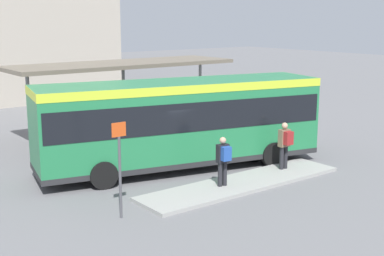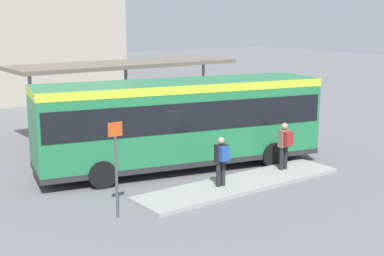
% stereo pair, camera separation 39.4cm
% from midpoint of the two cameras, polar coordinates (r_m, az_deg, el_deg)
% --- Properties ---
extents(ground_plane, '(120.00, 120.00, 0.00)m').
position_cam_midpoint_polar(ground_plane, '(20.48, -1.75, -4.30)').
color(ground_plane, slate).
extents(curb_island, '(7.90, 1.80, 0.12)m').
position_cam_midpoint_polar(curb_island, '(18.56, 4.81, -5.87)').
color(curb_island, '#9E9E99').
rests_on(curb_island, ground_plane).
extents(city_bus, '(11.07, 4.91, 3.34)m').
position_cam_midpoint_polar(city_bus, '(20.03, -1.76, 1.04)').
color(city_bus, '#237A47').
rests_on(city_bus, ground_plane).
extents(pedestrian_waiting, '(0.44, 0.46, 1.75)m').
position_cam_midpoint_polar(pedestrian_waiting, '(19.95, 9.33, -1.56)').
color(pedestrian_waiting, '#232328').
rests_on(pedestrian_waiting, curb_island).
extents(pedestrian_companion, '(0.43, 0.46, 1.68)m').
position_cam_midpoint_polar(pedestrian_companion, '(17.72, 2.73, -3.26)').
color(pedestrian_companion, '#232328').
rests_on(pedestrian_companion, curb_island).
extents(bicycle_white, '(0.48, 1.71, 0.74)m').
position_cam_midpoint_polar(bicycle_white, '(27.96, 7.62, 0.76)').
color(bicycle_white, black).
rests_on(bicycle_white, ground_plane).
extents(bicycle_red, '(0.48, 1.72, 0.74)m').
position_cam_midpoint_polar(bicycle_red, '(28.32, 6.29, 0.94)').
color(bicycle_red, black).
rests_on(bicycle_red, ground_plane).
extents(station_shelter, '(11.12, 3.42, 3.53)m').
position_cam_midpoint_polar(station_shelter, '(26.07, -7.81, 6.62)').
color(station_shelter, '#706656').
rests_on(station_shelter, ground_plane).
extents(potted_planter_near_shelter, '(1.02, 1.02, 1.38)m').
position_cam_midpoint_polar(potted_planter_near_shelter, '(24.52, -3.15, 0.07)').
color(potted_planter_near_shelter, slate).
rests_on(potted_planter_near_shelter, ground_plane).
extents(potted_planter_far_side, '(0.86, 0.86, 1.25)m').
position_cam_midpoint_polar(potted_planter_far_side, '(22.88, -11.79, -1.16)').
color(potted_planter_far_side, slate).
rests_on(potted_planter_far_side, ground_plane).
extents(platform_sign, '(0.44, 0.08, 2.80)m').
position_cam_midpoint_polar(platform_sign, '(15.28, -8.45, -3.99)').
color(platform_sign, '#4C4C51').
rests_on(platform_sign, ground_plane).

